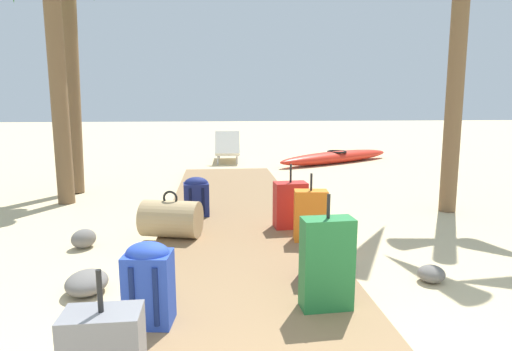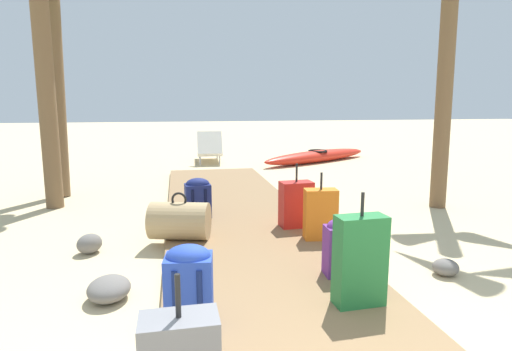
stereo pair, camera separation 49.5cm
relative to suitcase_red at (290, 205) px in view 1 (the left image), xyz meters
name	(u,v)px [view 1 (the left image)]	position (x,y,z in m)	size (l,w,h in m)	color
ground_plane	(240,245)	(-0.60, -0.35, -0.35)	(60.00, 60.00, 0.00)	#D1BA8C
boardwalk	(236,221)	(-0.60, 0.45, -0.31)	(1.78, 7.96, 0.08)	olive
suitcase_red	(290,205)	(0.00, 0.00, 0.00)	(0.38, 0.25, 0.74)	red
suitcase_orange	(311,215)	(0.13, -0.48, 0.00)	(0.36, 0.23, 0.72)	orange
suitcase_green	(327,263)	(-0.09, -1.93, 0.06)	(0.37, 0.19, 0.82)	#237538
backpack_purple	(320,247)	(-0.01, -1.42, -0.01)	(0.30, 0.22, 0.49)	#6B2D84
backpack_navy	(196,195)	(-1.10, 0.63, 0.00)	(0.33, 0.27, 0.50)	navy
duffel_bag_tan	(171,219)	(-1.34, -0.21, -0.07)	(0.69, 0.54, 0.51)	tan
backpack_blue	(149,281)	(-1.30, -2.03, 0.02)	(0.32, 0.27, 0.56)	#2847B7
lounge_chair	(228,149)	(-0.54, 6.07, -0.02)	(0.66, 1.53, 0.82)	white
kayak	(337,157)	(2.22, 5.62, -0.19)	(3.45, 2.27, 0.31)	red
rock_right_near	(431,274)	(0.97, -1.43, -0.27)	(0.23, 0.22, 0.15)	slate
rock_left_far	(84,239)	(-2.25, -0.26, -0.25)	(0.26, 0.22, 0.20)	slate
rock_left_mid	(87,282)	(-1.90, -1.36, -0.26)	(0.33, 0.38, 0.18)	slate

